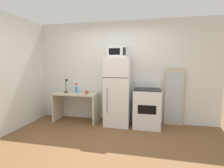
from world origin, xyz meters
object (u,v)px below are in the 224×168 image
object	(u,v)px
desk	(76,101)
desk_lamp	(66,83)
spray_bottle	(76,89)
coffee_mug	(87,92)
microwave	(118,52)
oven_range	(147,108)
leaning_mirror	(174,97)
refrigerator	(118,92)

from	to	relation	value
desk	desk_lamp	bearing A→B (deg)	175.81
desk	spray_bottle	xyz separation A→B (m)	(-0.01, 0.05, 0.33)
desk	coffee_mug	world-z (taller)	coffee_mug
desk	microwave	world-z (taller)	microwave
microwave	desk_lamp	bearing A→B (deg)	177.23
coffee_mug	oven_range	xyz separation A→B (m)	(1.50, 0.07, -0.33)
desk_lamp	leaning_mirror	bearing A→B (deg)	4.38
oven_range	leaning_mirror	distance (m)	0.73
spray_bottle	leaning_mirror	xyz separation A→B (m)	(2.48, 0.18, -0.15)
desk	desk_lamp	world-z (taller)	desk_lamp
desk_lamp	spray_bottle	world-z (taller)	desk_lamp
desk_lamp	leaning_mirror	size ratio (longest dim) A/B	0.25
spray_bottle	microwave	size ratio (longest dim) A/B	0.54
coffee_mug	desk	bearing A→B (deg)	163.68
coffee_mug	oven_range	bearing A→B (deg)	2.81
refrigerator	microwave	world-z (taller)	microwave
microwave	oven_range	bearing A→B (deg)	1.91
desk_lamp	refrigerator	size ratio (longest dim) A/B	0.21
desk	desk_lamp	distance (m)	0.55
refrigerator	oven_range	world-z (taller)	refrigerator
spray_bottle	refrigerator	world-z (taller)	refrigerator
desk_lamp	spray_bottle	size ratio (longest dim) A/B	1.42
desk_lamp	leaning_mirror	xyz separation A→B (m)	(2.76, 0.21, -0.29)
desk	oven_range	distance (m)	1.83
desk	refrigerator	bearing A→B (deg)	-1.32
desk	spray_bottle	distance (m)	0.33
coffee_mug	microwave	distance (m)	1.27
desk	spray_bottle	size ratio (longest dim) A/B	4.59
microwave	spray_bottle	bearing A→B (deg)	175.21
desk	desk_lamp	xyz separation A→B (m)	(-0.29, 0.02, 0.47)
spray_bottle	microwave	bearing A→B (deg)	-4.79
refrigerator	microwave	bearing A→B (deg)	-89.67
microwave	oven_range	xyz separation A→B (m)	(0.71, 0.02, -1.33)
leaning_mirror	refrigerator	bearing A→B (deg)	-169.21
oven_range	leaning_mirror	xyz separation A→B (m)	(0.64, 0.26, 0.23)
coffee_mug	spray_bottle	bearing A→B (deg)	157.20
refrigerator	microwave	xyz separation A→B (m)	(0.00, -0.02, 0.96)
refrigerator	oven_range	xyz separation A→B (m)	(0.71, 0.00, -0.37)
desk_lamp	coffee_mug	world-z (taller)	desk_lamp
coffee_mug	microwave	xyz separation A→B (m)	(0.79, 0.05, 1.00)
coffee_mug	refrigerator	bearing A→B (deg)	5.15
spray_bottle	refrigerator	bearing A→B (deg)	-3.73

